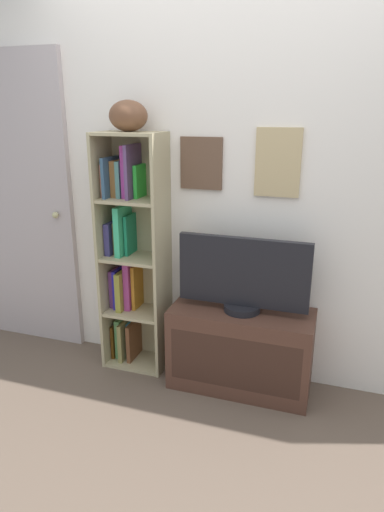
{
  "coord_description": "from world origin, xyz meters",
  "views": [
    {
      "loc": [
        0.61,
        -1.53,
        1.67
      ],
      "look_at": [
        -0.19,
        0.85,
        0.86
      ],
      "focal_mm": 31.56,
      "sensor_mm": 36.0,
      "label": 1
    }
  ],
  "objects_px": {
    "football": "(128,116)",
    "television": "(243,276)",
    "tv_stand": "(240,349)",
    "door": "(18,205)",
    "bookshelf": "(131,256)"
  },
  "relations": [
    {
      "from": "football",
      "to": "television",
      "type": "height_order",
      "value": "football"
    },
    {
      "from": "tv_stand",
      "to": "television",
      "type": "xyz_separation_m",
      "value": [
        0.0,
        0.0,
        0.49
      ]
    },
    {
      "from": "tv_stand",
      "to": "television",
      "type": "relative_size",
      "value": 1.11
    },
    {
      "from": "tv_stand",
      "to": "television",
      "type": "distance_m",
      "value": 0.49
    },
    {
      "from": "television",
      "to": "door",
      "type": "relative_size",
      "value": 0.38
    },
    {
      "from": "tv_stand",
      "to": "football",
      "type": "bearing_deg",
      "value": 176.13
    },
    {
      "from": "tv_stand",
      "to": "television",
      "type": "height_order",
      "value": "television"
    },
    {
      "from": "football",
      "to": "bookshelf",
      "type": "bearing_deg",
      "value": 143.11
    },
    {
      "from": "television",
      "to": "bookshelf",
      "type": "bearing_deg",
      "value": 174.14
    },
    {
      "from": "tv_stand",
      "to": "door",
      "type": "height_order",
      "value": "door"
    },
    {
      "from": "football",
      "to": "door",
      "type": "relative_size",
      "value": 0.12
    },
    {
      "from": "bookshelf",
      "to": "tv_stand",
      "type": "height_order",
      "value": "bookshelf"
    },
    {
      "from": "football",
      "to": "tv_stand",
      "type": "xyz_separation_m",
      "value": [
        0.73,
        -0.05,
        -1.38
      ]
    },
    {
      "from": "door",
      "to": "bookshelf",
      "type": "bearing_deg",
      "value": -5.11
    },
    {
      "from": "television",
      "to": "door",
      "type": "height_order",
      "value": "door"
    }
  ]
}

